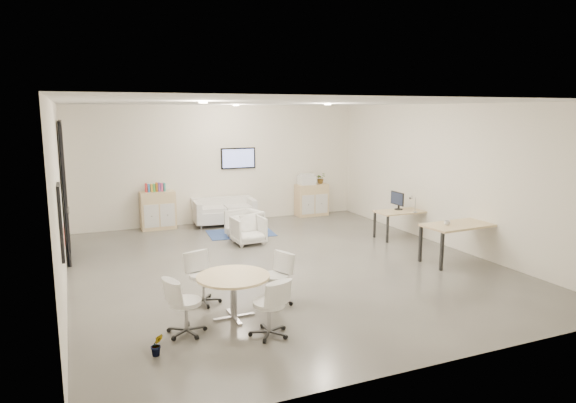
% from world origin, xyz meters
% --- Properties ---
extents(room_shell, '(9.60, 10.60, 4.80)m').
position_xyz_m(room_shell, '(0.00, 0.00, 1.60)').
color(room_shell, '#53504C').
rests_on(room_shell, ground).
extents(glass_door, '(0.09, 1.90, 2.85)m').
position_xyz_m(glass_door, '(-3.95, 2.51, 1.50)').
color(glass_door, black).
rests_on(glass_door, room_shell).
extents(artwork, '(0.05, 0.54, 1.04)m').
position_xyz_m(artwork, '(-3.97, -1.60, 1.55)').
color(artwork, black).
rests_on(artwork, room_shell).
extents(wall_tv, '(0.98, 0.06, 0.58)m').
position_xyz_m(wall_tv, '(0.50, 4.46, 1.75)').
color(wall_tv, black).
rests_on(wall_tv, room_shell).
extents(ceiling_spots, '(3.14, 4.14, 0.03)m').
position_xyz_m(ceiling_spots, '(-0.20, 0.83, 3.18)').
color(ceiling_spots, '#FFEAC6').
rests_on(ceiling_spots, room_shell).
extents(sideboard_left, '(0.88, 0.45, 0.99)m').
position_xyz_m(sideboard_left, '(-1.77, 4.25, 0.49)').
color(sideboard_left, tan).
rests_on(sideboard_left, room_shell).
extents(sideboard_right, '(0.93, 0.45, 0.93)m').
position_xyz_m(sideboard_right, '(2.67, 4.25, 0.46)').
color(sideboard_right, tan).
rests_on(sideboard_right, room_shell).
extents(books, '(0.51, 0.14, 0.22)m').
position_xyz_m(books, '(-1.82, 4.25, 1.10)').
color(books, red).
rests_on(books, sideboard_left).
extents(printer, '(0.47, 0.39, 0.32)m').
position_xyz_m(printer, '(2.51, 4.25, 1.08)').
color(printer, white).
rests_on(printer, sideboard_right).
extents(loveseat, '(1.71, 0.96, 0.62)m').
position_xyz_m(loveseat, '(-0.03, 4.08, 0.34)').
color(loveseat, white).
rests_on(loveseat, room_shell).
extents(blue_rug, '(1.72, 1.23, 0.01)m').
position_xyz_m(blue_rug, '(0.04, 2.92, 0.01)').
color(blue_rug, navy).
rests_on(blue_rug, room_shell).
extents(armchair_left, '(0.84, 0.87, 0.74)m').
position_xyz_m(armchair_left, '(-0.01, 2.47, 0.37)').
color(armchair_left, white).
rests_on(armchair_left, room_shell).
extents(armchair_right, '(0.71, 0.67, 0.71)m').
position_xyz_m(armchair_right, '(-0.11, 1.87, 0.35)').
color(armchair_right, white).
rests_on(armchair_right, room_shell).
extents(desk_rear, '(1.29, 0.66, 0.67)m').
position_xyz_m(desk_rear, '(3.51, 0.96, 0.60)').
color(desk_rear, tan).
rests_on(desk_rear, room_shell).
extents(desk_front, '(1.56, 0.84, 0.79)m').
position_xyz_m(desk_front, '(3.37, -1.19, 0.71)').
color(desk_front, tan).
rests_on(desk_front, room_shell).
extents(monitor, '(0.20, 0.50, 0.44)m').
position_xyz_m(monitor, '(3.47, 1.11, 0.90)').
color(monitor, black).
rests_on(monitor, desk_rear).
extents(round_table, '(1.08, 1.08, 0.66)m').
position_xyz_m(round_table, '(-1.71, -2.15, 0.57)').
color(round_table, tan).
rests_on(round_table, room_shell).
extents(meeting_chairs, '(2.27, 2.27, 0.82)m').
position_xyz_m(meeting_chairs, '(-1.71, -2.15, 0.41)').
color(meeting_chairs, white).
rests_on(meeting_chairs, room_shell).
extents(plant_cabinet, '(0.37, 0.39, 0.24)m').
position_xyz_m(plant_cabinet, '(2.96, 4.27, 1.05)').
color(plant_cabinet, '#3F7F3F').
rests_on(plant_cabinet, sideboard_right).
extents(plant_floor, '(0.16, 0.29, 0.13)m').
position_xyz_m(plant_floor, '(-2.96, -2.92, 0.06)').
color(plant_floor, '#3F7F3F').
rests_on(plant_floor, room_shell).
extents(cup, '(0.14, 0.12, 0.11)m').
position_xyz_m(cup, '(3.05, -1.17, 0.85)').
color(cup, white).
rests_on(cup, desk_front).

